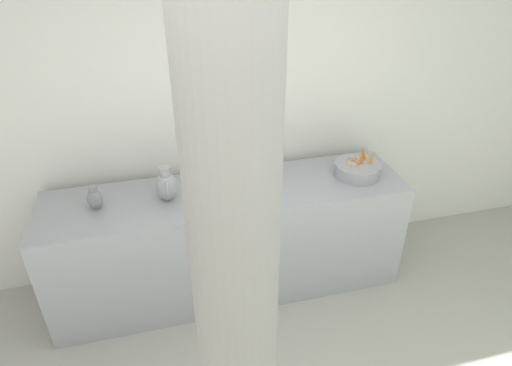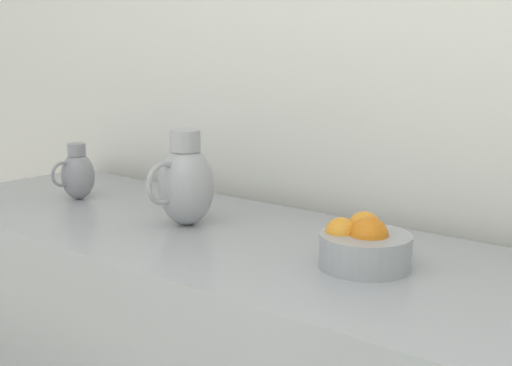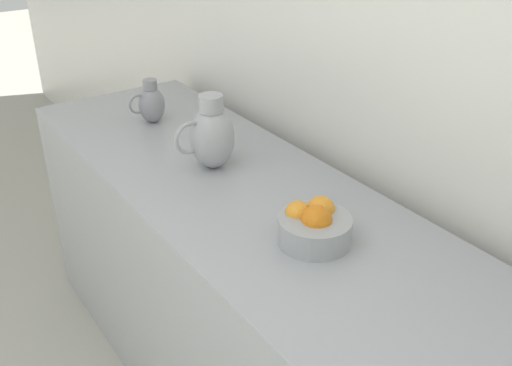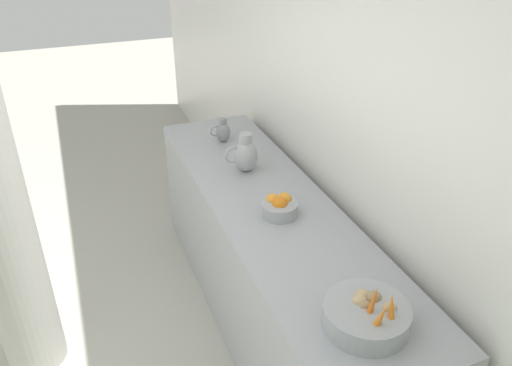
% 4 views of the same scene
% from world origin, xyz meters
% --- Properties ---
extents(orange_bowl, '(0.20, 0.20, 0.11)m').
position_xyz_m(orange_bowl, '(-1.50, -0.10, 0.95)').
color(orange_bowl, '#9EA0A5').
rests_on(orange_bowl, prep_counter).
extents(metal_pitcher_tall, '(0.21, 0.15, 0.25)m').
position_xyz_m(metal_pitcher_tall, '(-1.51, -0.65, 1.01)').
color(metal_pitcher_tall, '#A3A3A8').
rests_on(metal_pitcher_tall, prep_counter).
extents(metal_pitcher_short, '(0.15, 0.10, 0.17)m').
position_xyz_m(metal_pitcher_short, '(-1.52, -1.12, 0.98)').
color(metal_pitcher_short, gray).
rests_on(metal_pitcher_short, prep_counter).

